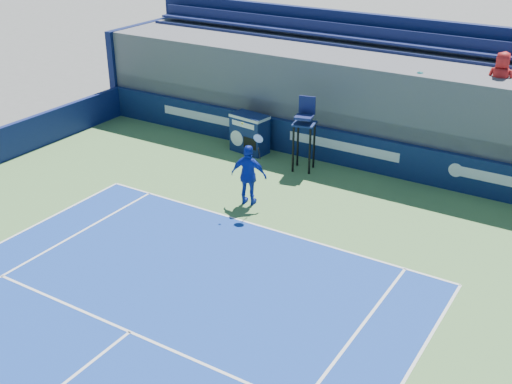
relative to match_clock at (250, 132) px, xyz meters
The scene contains 5 objects.
back_hoarding 3.40m from the match_clock, 10.89° to the left, with size 20.40×0.21×1.20m.
match_clock is the anchor object (origin of this frame).
umpire_chair 2.53m from the match_clock, ahead, with size 0.84×0.84×2.48m.
tennis_player 4.18m from the match_clock, 57.98° to the right, with size 1.16×0.68×2.57m.
stadium_seating 4.44m from the match_clock, 38.73° to the left, with size 21.00×4.05×4.99m.
Camera 1 is at (8.08, -1.55, 8.57)m, focal length 45.00 mm.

